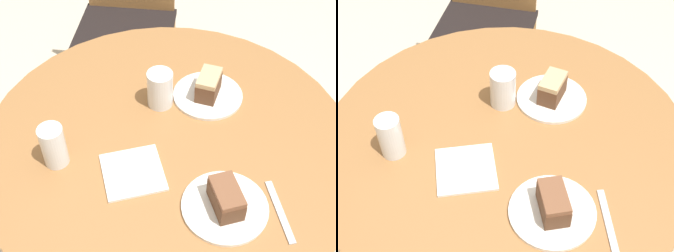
{
  "view_description": "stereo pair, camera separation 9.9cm",
  "coord_description": "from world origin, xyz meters",
  "views": [
    {
      "loc": [
        -0.04,
        -0.92,
        1.74
      ],
      "look_at": [
        0.0,
        0.0,
        0.77
      ],
      "focal_mm": 50.0,
      "sensor_mm": 36.0,
      "label": 1
    },
    {
      "loc": [
        0.05,
        -0.92,
        1.74
      ],
      "look_at": [
        0.0,
        0.0,
        0.77
      ],
      "focal_mm": 50.0,
      "sensor_mm": 36.0,
      "label": 2
    }
  ],
  "objects": [
    {
      "name": "table",
      "position": [
        0.0,
        0.0,
        0.53
      ],
      "size": [
        1.09,
        1.09,
        0.73
      ],
      "color": "#9E6B3D",
      "rests_on": "ground_plane"
    },
    {
      "name": "chair",
      "position": [
        -0.15,
        0.96,
        0.48
      ],
      "size": [
        0.52,
        0.51,
        0.88
      ],
      "rotation": [
        0.0,
        0.0,
        -0.17
      ],
      "color": "olive",
      "rests_on": "ground_plane"
    },
    {
      "name": "plate_near",
      "position": [
        0.13,
        -0.26,
        0.73
      ],
      "size": [
        0.22,
        0.22,
        0.01
      ],
      "color": "white",
      "rests_on": "table"
    },
    {
      "name": "plate_far",
      "position": [
        0.13,
        0.16,
        0.73
      ],
      "size": [
        0.22,
        0.22,
        0.01
      ],
      "color": "white",
      "rests_on": "table"
    },
    {
      "name": "cake_slice_near",
      "position": [
        0.13,
        -0.26,
        0.77
      ],
      "size": [
        0.09,
        0.12,
        0.07
      ],
      "rotation": [
        0.0,
        0.0,
        0.22
      ],
      "color": "brown",
      "rests_on": "plate_near"
    },
    {
      "name": "cake_slice_far",
      "position": [
        0.13,
        0.16,
        0.78
      ],
      "size": [
        0.09,
        0.12,
        0.08
      ],
      "rotation": [
        0.0,
        0.0,
        2.77
      ],
      "color": "brown",
      "rests_on": "plate_far"
    },
    {
      "name": "glass_lemonade",
      "position": [
        -0.31,
        -0.08,
        0.78
      ],
      "size": [
        0.07,
        0.07,
        0.13
      ],
      "color": "beige",
      "rests_on": "table"
    },
    {
      "name": "glass_water",
      "position": [
        -0.02,
        0.14,
        0.78
      ],
      "size": [
        0.08,
        0.08,
        0.12
      ],
      "color": "silver",
      "rests_on": "table"
    },
    {
      "name": "napkin_stack",
      "position": [
        -0.1,
        -0.13,
        0.73
      ],
      "size": [
        0.19,
        0.19,
        0.01
      ],
      "rotation": [
        0.0,
        0.0,
        0.2
      ],
      "color": "white",
      "rests_on": "table"
    },
    {
      "name": "fork",
      "position": [
        0.27,
        -0.28,
        0.73
      ],
      "size": [
        0.04,
        0.19,
        0.0
      ],
      "rotation": [
        0.0,
        0.0,
        1.7
      ],
      "color": "silver",
      "rests_on": "table"
    }
  ]
}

